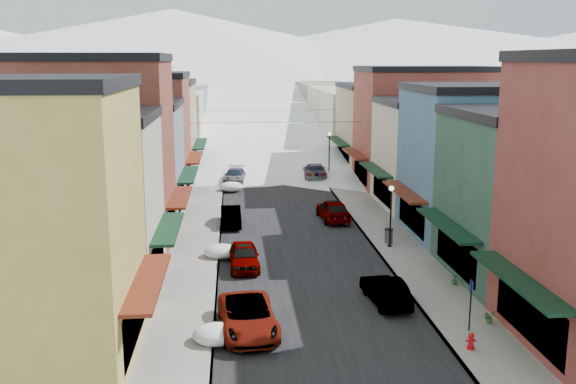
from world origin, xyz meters
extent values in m
cube|color=black|center=(0.00, 60.00, 0.01)|extent=(10.00, 160.00, 0.01)
cube|color=gray|center=(-6.60, 60.00, 0.07)|extent=(3.20, 160.00, 0.15)
cube|color=gray|center=(6.60, 60.00, 0.07)|extent=(3.20, 160.00, 0.15)
cube|color=slate|center=(-5.05, 60.00, 0.07)|extent=(0.10, 160.00, 0.15)
cube|color=slate|center=(5.05, 60.00, 0.07)|extent=(0.10, 160.00, 0.15)
cube|color=#A7923D|center=(-13.20, 4.00, 5.50)|extent=(10.00, 8.50, 11.00)
cube|color=#5D1F10|center=(-7.60, 4.00, 3.20)|extent=(1.20, 7.22, 0.15)
cube|color=#B4A991|center=(-13.20, 12.50, 4.50)|extent=(10.00, 8.00, 9.00)
cube|color=black|center=(-13.20, 12.50, 9.25)|extent=(10.20, 8.20, 0.50)
cube|color=black|center=(-7.60, 12.50, 3.20)|extent=(1.20, 6.80, 0.15)
cube|color=maroon|center=(-13.70, 20.50, 6.00)|extent=(11.00, 8.00, 12.00)
cube|color=black|center=(-13.70, 20.50, 12.25)|extent=(11.20, 8.20, 0.50)
cube|color=#5D1F10|center=(-7.60, 20.50, 3.20)|extent=(1.20, 6.80, 0.15)
cube|color=slate|center=(-13.20, 29.00, 4.25)|extent=(10.00, 9.00, 8.50)
cube|color=black|center=(-13.20, 29.00, 8.75)|extent=(10.20, 9.20, 0.50)
cube|color=black|center=(-7.60, 29.00, 3.20)|extent=(1.20, 7.65, 0.15)
cube|color=brown|center=(-14.20, 38.00, 5.25)|extent=(12.00, 9.00, 10.50)
cube|color=black|center=(-14.20, 38.00, 10.75)|extent=(12.20, 9.20, 0.50)
cube|color=#5D1F10|center=(-7.60, 38.00, 3.20)|extent=(1.20, 7.65, 0.15)
cube|color=tan|center=(-13.20, 48.00, 4.75)|extent=(10.00, 11.00, 9.50)
cube|color=black|center=(-13.20, 48.00, 9.75)|extent=(10.20, 11.20, 0.50)
cube|color=black|center=(-7.60, 48.00, 3.20)|extent=(1.20, 9.35, 0.15)
cube|color=black|center=(7.60, 3.00, 3.20)|extent=(1.20, 7.65, 0.15)
cube|color=#214434|center=(13.20, 12.00, 4.50)|extent=(10.00, 9.00, 9.00)
cube|color=black|center=(13.20, 12.00, 9.25)|extent=(10.20, 9.20, 0.50)
cube|color=black|center=(7.60, 12.00, 3.20)|extent=(1.20, 7.65, 0.15)
cube|color=#396381|center=(13.20, 21.00, 5.00)|extent=(10.00, 9.00, 10.00)
cube|color=black|center=(13.20, 21.00, 10.25)|extent=(10.20, 9.20, 0.50)
cube|color=#5D1F10|center=(7.60, 21.00, 3.20)|extent=(1.20, 7.65, 0.15)
cube|color=beige|center=(13.70, 30.00, 4.25)|extent=(11.00, 9.00, 8.50)
cube|color=black|center=(13.70, 30.00, 8.75)|extent=(11.20, 9.20, 0.50)
cube|color=black|center=(7.60, 30.00, 3.20)|extent=(1.20, 7.65, 0.15)
cube|color=maroon|center=(14.20, 39.00, 5.50)|extent=(12.00, 9.00, 11.00)
cube|color=black|center=(14.20, 39.00, 11.25)|extent=(12.20, 9.20, 0.50)
cube|color=#5D1F10|center=(7.60, 39.00, 3.20)|extent=(1.20, 7.65, 0.15)
cube|color=tan|center=(13.20, 49.00, 4.50)|extent=(10.00, 11.00, 9.00)
cube|color=black|center=(13.20, 49.00, 9.25)|extent=(10.20, 11.20, 0.50)
cube|color=black|center=(7.60, 49.00, 3.20)|extent=(1.20, 9.35, 0.15)
cube|color=gray|center=(-12.50, 62.00, 4.00)|extent=(9.00, 13.00, 8.00)
cube|color=gray|center=(12.50, 62.00, 4.00)|extent=(9.00, 13.00, 8.00)
cube|color=gray|center=(-12.50, 76.00, 4.00)|extent=(9.00, 13.00, 8.00)
cube|color=gray|center=(12.50, 76.00, 4.00)|extent=(9.00, 13.00, 8.00)
cube|color=gray|center=(-12.50, 90.00, 4.00)|extent=(9.00, 13.00, 8.00)
cube|color=gray|center=(12.50, 90.00, 4.00)|extent=(9.00, 13.00, 8.00)
cube|color=gray|center=(-12.50, 104.00, 4.00)|extent=(9.00, 13.00, 8.00)
cube|color=gray|center=(12.50, 104.00, 4.00)|extent=(9.00, 13.00, 8.00)
cube|color=silver|center=(0.00, 225.00, 6.00)|extent=(360.00, 40.00, 12.00)
cone|color=white|center=(-30.00, 275.00, 17.00)|extent=(300.00, 300.00, 34.00)
cone|color=white|center=(70.00, 270.00, 15.00)|extent=(320.00, 320.00, 30.00)
cylinder|color=black|center=(0.00, 40.00, 6.20)|extent=(16.40, 0.04, 0.04)
cylinder|color=black|center=(0.00, 55.00, 6.20)|extent=(16.40, 0.04, 0.04)
imported|color=silver|center=(-3.50, 5.94, 0.74)|extent=(2.90, 5.52, 1.48)
imported|color=#999CA1|center=(-3.50, 15.12, 0.73)|extent=(1.85, 4.35, 1.47)
imported|color=black|center=(-4.30, 25.04, 0.70)|extent=(1.58, 4.27, 1.40)
imported|color=gray|center=(-3.95, 41.92, 0.72)|extent=(2.53, 5.13, 1.44)
imported|color=black|center=(3.50, 8.82, 0.70)|extent=(1.91, 4.38, 1.40)
imported|color=gray|center=(3.50, 26.01, 0.83)|extent=(2.28, 4.99, 1.66)
imported|color=black|center=(4.30, 43.30, 0.83)|extent=(2.68, 5.83, 1.65)
imported|color=gray|center=(-1.64, 59.67, 0.82)|extent=(2.43, 4.99, 1.64)
imported|color=silver|center=(2.20, 70.78, 0.79)|extent=(2.72, 5.74, 1.58)
cylinder|color=red|center=(5.80, 3.06, 0.20)|extent=(0.32, 0.32, 0.10)
cylinder|color=red|center=(5.80, 3.06, 0.44)|extent=(0.23, 0.23, 0.57)
sphere|color=red|center=(5.80, 3.06, 0.76)|extent=(0.25, 0.25, 0.25)
cylinder|color=red|center=(5.80, 3.06, 0.53)|extent=(0.43, 0.10, 0.10)
cylinder|color=black|center=(6.41, 4.91, 1.38)|extent=(0.07, 0.07, 2.46)
cube|color=navy|center=(6.41, 4.91, 2.28)|extent=(0.04, 0.34, 0.45)
cylinder|color=#525456|center=(6.15, 19.01, 0.61)|extent=(0.54, 0.54, 0.93)
cylinder|color=black|center=(6.15, 19.01, 1.10)|extent=(0.58, 0.58, 0.06)
cylinder|color=black|center=(6.03, 18.22, 0.20)|extent=(0.28, 0.28, 0.09)
cylinder|color=black|center=(6.03, 18.22, 2.01)|extent=(0.11, 0.11, 3.73)
sphere|color=white|center=(6.03, 18.22, 4.02)|extent=(0.34, 0.34, 0.34)
cylinder|color=black|center=(5.81, 43.53, 0.20)|extent=(0.32, 0.32, 0.11)
cylinder|color=black|center=(5.81, 43.53, 2.31)|extent=(0.13, 0.13, 4.32)
sphere|color=white|center=(5.81, 43.53, 4.63)|extent=(0.39, 0.39, 0.39)
imported|color=#3D6D31|center=(7.63, 5.68, 0.45)|extent=(0.68, 0.64, 0.60)
imported|color=#35632D|center=(7.79, 10.85, 0.44)|extent=(0.35, 0.35, 0.58)
ellipsoid|color=white|center=(-4.90, 4.81, 0.44)|extent=(2.08, 1.76, 0.88)
ellipsoid|color=white|center=(-4.70, 6.01, 0.22)|extent=(0.89, 0.80, 0.44)
ellipsoid|color=white|center=(-4.90, 17.07, 0.45)|extent=(2.12, 1.79, 0.90)
ellipsoid|color=white|center=(-4.70, 18.27, 0.23)|extent=(0.91, 0.82, 0.45)
ellipsoid|color=white|center=(-4.30, 37.56, 0.47)|extent=(2.20, 1.86, 0.93)
ellipsoid|color=white|center=(-4.10, 38.76, 0.24)|extent=(0.94, 0.85, 0.47)
camera|label=1|loc=(-4.03, -21.29, 12.12)|focal=40.00mm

